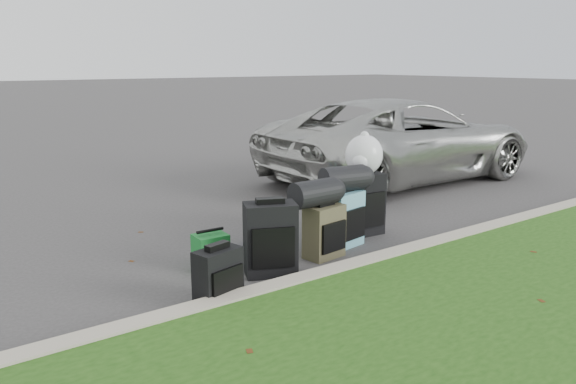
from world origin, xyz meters
TOP-DOWN VIEW (x-y plane):
  - ground at (0.00, 0.00)m, footprint 120.00×120.00m
  - curb at (0.00, -1.00)m, footprint 120.00×0.18m
  - suv at (3.31, 1.77)m, footprint 4.83×2.26m
  - suitcase_small_black at (-1.51, -0.81)m, footprint 0.41×0.28m
  - suitcase_large_black_left at (-0.79, -0.49)m, footprint 0.54×0.44m
  - suitcase_olive at (-0.10, -0.42)m, footprint 0.41×0.29m
  - suitcase_teal at (0.29, -0.26)m, footprint 0.45×0.31m
  - suitcase_large_black_right at (0.73, -0.07)m, footprint 0.49×0.32m
  - tote_green at (-1.17, -0.05)m, footprint 0.31×0.25m
  - tote_navy at (-0.43, 0.31)m, footprint 0.32×0.29m
  - duffel_left at (-0.20, -0.39)m, footprint 0.49×0.27m
  - duffel_right at (0.31, -0.23)m, footprint 0.51×0.34m
  - trash_bag at (0.73, -0.08)m, footprint 0.42×0.42m

SIDE VIEW (x-z plane):
  - ground at x=0.00m, z-range 0.00..0.00m
  - curb at x=0.00m, z-range 0.00..0.15m
  - tote_navy at x=-0.43m, z-range 0.00..0.28m
  - tote_green at x=-1.17m, z-range 0.00..0.34m
  - suitcase_small_black at x=-1.51m, z-range 0.00..0.47m
  - suitcase_olive at x=-0.10m, z-range 0.00..0.53m
  - suitcase_teal at x=0.29m, z-range 0.00..0.59m
  - suitcase_large_black_left at x=-0.79m, z-range 0.00..0.67m
  - suitcase_large_black_right at x=0.73m, z-range 0.00..0.70m
  - duffel_left at x=-0.20m, z-range 0.53..0.79m
  - suv at x=3.31m, z-range 0.00..1.34m
  - duffel_right at x=0.31m, z-range 0.59..0.85m
  - trash_bag at x=0.73m, z-range 0.70..1.12m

